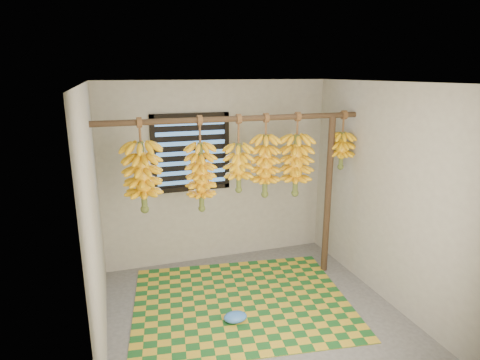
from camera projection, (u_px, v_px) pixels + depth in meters
name	position (u px, v px, depth m)	size (l,w,h in m)	color
floor	(256.00, 317.00, 4.23)	(3.00, 3.00, 0.01)	#525252
ceiling	(259.00, 82.00, 3.60)	(3.00, 3.00, 0.01)	silver
wall_back	(217.00, 173.00, 5.30)	(3.00, 0.01, 2.40)	gray
wall_left	(95.00, 227.00, 3.46)	(0.01, 3.00, 2.40)	gray
wall_right	(387.00, 195.00, 4.37)	(0.01, 3.00, 2.40)	gray
window	(191.00, 153.00, 5.09)	(1.00, 0.04, 1.00)	black
hanging_pole	(236.00, 119.00, 4.35)	(0.06, 0.06, 3.00)	#442E1F
support_post	(328.00, 196.00, 4.97)	(0.08, 0.08, 2.00)	#442E1F
woven_mat	(241.00, 301.00, 4.49)	(2.35, 1.88, 0.01)	#195620
plastic_bag	(235.00, 317.00, 4.11)	(0.25, 0.18, 0.10)	#3773CF
banana_bunch_a	(143.00, 177.00, 4.19)	(0.39, 0.39, 1.00)	brown
banana_bunch_b	(201.00, 177.00, 4.39)	(0.34, 0.34, 1.06)	brown
banana_bunch_c	(239.00, 168.00, 4.50)	(0.33, 0.33, 0.88)	brown
banana_bunch_d	(265.00, 166.00, 4.60)	(0.32, 0.32, 0.96)	brown
banana_bunch_e	(296.00, 165.00, 4.72)	(0.39, 0.39, 0.98)	brown
banana_bunch_f	(342.00, 150.00, 4.87)	(0.30, 0.30, 0.70)	brown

